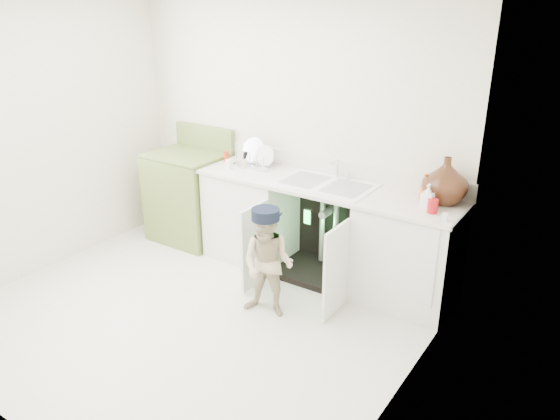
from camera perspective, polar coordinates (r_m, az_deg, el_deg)
name	(u,v)px	position (r m, az deg, el deg)	size (l,w,h in m)	color
ground	(191,316)	(4.60, -9.27, -10.92)	(3.50, 3.50, 0.00)	silver
room_shell	(181,171)	(4.07, -10.33, 4.06)	(6.00, 5.50, 1.26)	silver
counter_run	(329,229)	(4.93, 5.13, -1.96)	(2.44, 1.02, 1.28)	white
avocado_stove	(190,195)	(5.81, -9.39, 1.56)	(0.75, 0.65, 1.17)	olive
repair_worker	(268,263)	(4.36, -1.26, -5.52)	(0.50, 0.68, 0.92)	beige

